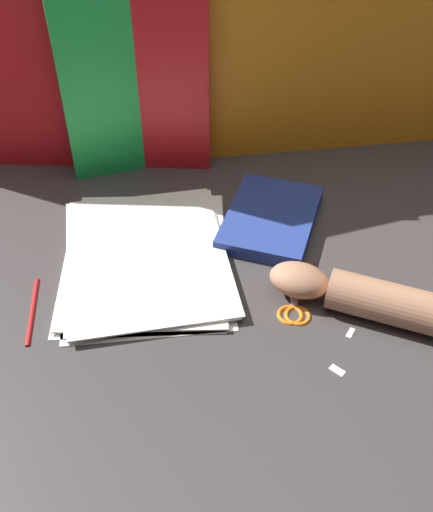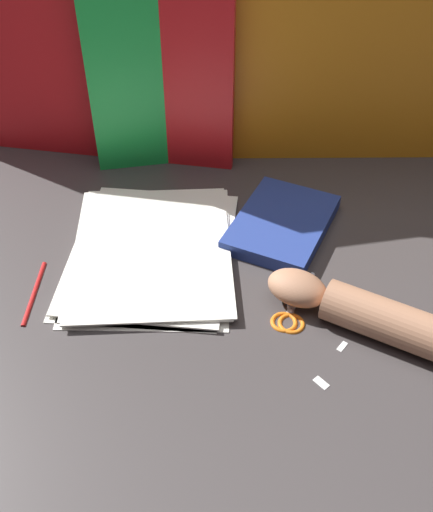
% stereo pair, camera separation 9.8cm
% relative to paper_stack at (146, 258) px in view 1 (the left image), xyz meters
% --- Properties ---
extents(ground_plane, '(6.00, 6.00, 0.00)m').
position_rel_paper_stack_xyz_m(ground_plane, '(0.11, -0.05, -0.01)').
color(ground_plane, '#3D3838').
extents(backdrop_panel_left, '(0.64, 0.12, 0.42)m').
position_rel_paper_stack_xyz_m(backdrop_panel_left, '(-0.17, 0.33, 0.20)').
color(backdrop_panel_left, red).
rests_on(backdrop_panel_left, ground_plane).
extents(backdrop_panel_center, '(0.57, 0.14, 0.48)m').
position_rel_paper_stack_xyz_m(backdrop_panel_center, '(0.14, 0.33, 0.23)').
color(backdrop_panel_center, green).
rests_on(backdrop_panel_center, ground_plane).
extents(backdrop_panel_right, '(0.69, 0.04, 0.48)m').
position_rel_paper_stack_xyz_m(backdrop_panel_right, '(0.38, 0.33, 0.23)').
color(backdrop_panel_right, orange).
rests_on(backdrop_panel_right, ground_plane).
extents(paper_stack, '(0.31, 0.38, 0.02)m').
position_rel_paper_stack_xyz_m(paper_stack, '(0.00, 0.00, 0.00)').
color(paper_stack, white).
rests_on(paper_stack, ground_plane).
extents(book_closed, '(0.24, 0.27, 0.03)m').
position_rel_paper_stack_xyz_m(book_closed, '(0.24, 0.08, 0.01)').
color(book_closed, navy).
rests_on(book_closed, ground_plane).
extents(scissors, '(0.09, 0.15, 0.01)m').
position_rel_paper_stack_xyz_m(scissors, '(0.24, -0.13, -0.00)').
color(scissors, silver).
rests_on(scissors, ground_plane).
extents(hand_forearm, '(0.33, 0.21, 0.07)m').
position_rel_paper_stack_xyz_m(hand_forearm, '(0.36, -0.17, 0.03)').
color(hand_forearm, '#A87556').
rests_on(hand_forearm, ground_plane).
extents(paper_scrap_near, '(0.02, 0.03, 0.00)m').
position_rel_paper_stack_xyz_m(paper_scrap_near, '(0.27, -0.27, -0.01)').
color(paper_scrap_near, white).
rests_on(paper_scrap_near, ground_plane).
extents(paper_scrap_mid, '(0.02, 0.02, 0.00)m').
position_rel_paper_stack_xyz_m(paper_scrap_mid, '(0.31, -0.21, -0.01)').
color(paper_scrap_mid, white).
rests_on(paper_scrap_mid, ground_plane).
extents(pen, '(0.01, 0.15, 0.01)m').
position_rel_paper_stack_xyz_m(pen, '(-0.19, -0.10, -0.00)').
color(pen, red).
rests_on(pen, ground_plane).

